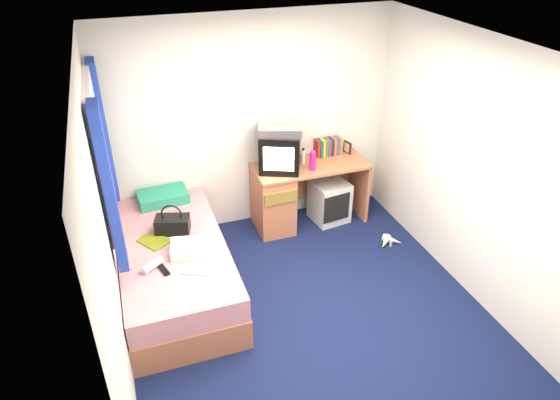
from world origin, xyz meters
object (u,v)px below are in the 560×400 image
object	(u,v)px
bed	(174,267)
remote_control	(164,270)
storage_cube	(329,201)
picture_frame	(347,147)
handbag	(173,224)
desk	(287,194)
towel	(188,248)
water_bottle	(152,265)
pink_water_bottle	(313,161)
vcr	(280,129)
pillow	(163,197)
magazine	(154,241)
white_heels	(389,241)
crt_tv	(280,151)
colour_swatch_fan	(194,273)
aerosol_can	(303,157)

from	to	relation	value
bed	remote_control	size ratio (longest dim) A/B	12.50
storage_cube	picture_frame	bearing A→B (deg)	26.05
handbag	desk	bearing A→B (deg)	38.47
desk	storage_cube	world-z (taller)	desk
picture_frame	towel	xyz separation A→B (m)	(-2.09, -1.07, -0.23)
water_bottle	remote_control	bearing A→B (deg)	-37.43
towel	remote_control	bearing A→B (deg)	-143.18
desk	pink_water_bottle	world-z (taller)	pink_water_bottle
storage_cube	handbag	bearing A→B (deg)	-173.12
vcr	handbag	distance (m)	1.52
pillow	magazine	xyz separation A→B (m)	(-0.18, -0.73, -0.05)
pink_water_bottle	remote_control	bearing A→B (deg)	-151.20
vcr	water_bottle	size ratio (longest dim) A/B	2.30
handbag	water_bottle	world-z (taller)	handbag
picture_frame	water_bottle	distance (m)	2.72
white_heels	storage_cube	bearing A→B (deg)	120.72
crt_tv	vcr	bearing A→B (deg)	90.00
handbag	colour_swatch_fan	size ratio (longest dim) A/B	1.65
pillow	aerosol_can	world-z (taller)	aerosol_can
pink_water_bottle	water_bottle	size ratio (longest dim) A/B	1.05
picture_frame	colour_swatch_fan	distance (m)	2.53
desk	crt_tv	world-z (taller)	crt_tv
vcr	pillow	bearing A→B (deg)	-163.38
bed	pillow	world-z (taller)	pillow
pink_water_bottle	vcr	bearing A→B (deg)	155.79
colour_swatch_fan	white_heels	xyz separation A→B (m)	(2.24, 0.48, -0.51)
bed	white_heels	distance (m)	2.37
bed	remote_control	bearing A→B (deg)	-107.00
storage_cube	pink_water_bottle	xyz separation A→B (m)	(-0.27, -0.09, 0.61)
water_bottle	pillow	bearing A→B (deg)	77.77
pink_water_bottle	remote_control	size ratio (longest dim) A/B	1.32
picture_frame	magazine	size ratio (longest dim) A/B	0.50
pillow	pink_water_bottle	size ratio (longest dim) A/B	2.44
pillow	colour_swatch_fan	distance (m)	1.32
vcr	water_bottle	world-z (taller)	vcr
vcr	pink_water_bottle	world-z (taller)	vcr
vcr	picture_frame	distance (m)	0.98
crt_tv	vcr	xyz separation A→B (m)	(0.00, 0.00, 0.26)
crt_tv	remote_control	world-z (taller)	crt_tv
bed	handbag	xyz separation A→B (m)	(0.05, 0.19, 0.36)
storage_cube	towel	size ratio (longest dim) A/B	1.59
pink_water_bottle	handbag	size ratio (longest dim) A/B	0.58
water_bottle	vcr	bearing A→B (deg)	34.52
desk	white_heels	size ratio (longest dim) A/B	4.13
water_bottle	magazine	bearing A→B (deg)	81.34
handbag	remote_control	size ratio (longest dim) A/B	2.27
bed	water_bottle	distance (m)	0.49
pink_water_bottle	magazine	size ratio (longest dim) A/B	0.75
remote_control	towel	bearing A→B (deg)	20.41
desk	towel	size ratio (longest dim) A/B	4.18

